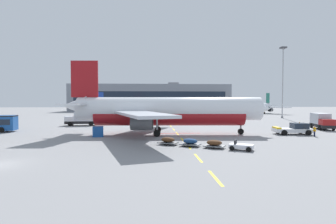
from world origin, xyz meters
TOP-DOWN VIEW (x-y plane):
  - ground at (40.00, 40.00)m, footprint 400.00×400.00m
  - apron_paint_markings at (18.00, 38.29)m, footprint 8.00×97.56m
  - airliner_foreground at (16.00, 20.50)m, footprint 34.79×34.57m
  - pushback_tug at (37.38, 19.22)m, footprint 6.27×3.69m
  - airliner_mid_left at (-0.97, 91.40)m, footprint 23.38×24.80m
  - airliner_far_center at (61.67, 92.10)m, footprint 23.01×22.56m
  - catering_truck at (-2.14, 38.56)m, footprint 7.22×3.25m
  - ground_power_truck at (47.41, 27.05)m, footprint 4.03×7.37m
  - baggage_train at (19.58, 7.75)m, footprint 10.88×6.86m
  - ground_crew_worker at (39.04, 16.26)m, footprint 0.33×0.66m
  - uld_cargo_container at (5.23, 18.55)m, footprint 1.83×1.80m
  - apron_light_mast_far at (57.34, 62.32)m, footprint 1.80×1.80m
  - terminal_satellite at (13.87, 134.60)m, footprint 89.67×25.56m

SIDE VIEW (x-z plane):
  - ground at x=40.00m, z-range 0.00..0.00m
  - apron_paint_markings at x=18.00m, z-range 0.00..0.01m
  - baggage_train at x=19.58m, z-range -0.04..1.10m
  - uld_cargo_container at x=5.23m, z-range 0.00..1.60m
  - pushback_tug at x=37.38m, z-range -0.14..1.94m
  - ground_crew_worker at x=39.04m, z-range 0.11..1.78m
  - catering_truck at x=-2.14m, z-range 0.08..3.22m
  - ground_power_truck at x=47.41m, z-range 0.08..3.22m
  - airliner_mid_left at x=-0.97m, z-range -1.62..7.58m
  - airliner_far_center at x=61.67m, z-range -1.68..7.83m
  - airliner_foreground at x=16.00m, z-range -2.15..10.05m
  - terminal_satellite at x=13.87m, z-range -0.79..15.96m
  - apron_light_mast_far at x=57.34m, z-range 2.97..26.48m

